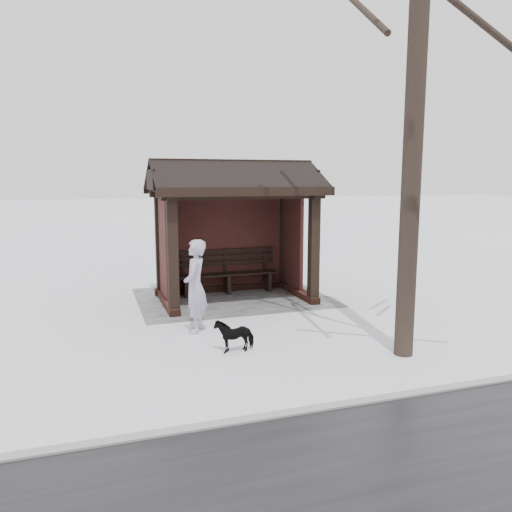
% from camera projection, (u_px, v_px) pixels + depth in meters
% --- Properties ---
extents(ground, '(120.00, 120.00, 0.00)m').
position_uv_depth(ground, '(235.00, 300.00, 11.16)').
color(ground, white).
rests_on(ground, ground).
extents(kerb, '(120.00, 0.15, 0.06)m').
position_uv_depth(kerb, '(360.00, 403.00, 6.00)').
color(kerb, gray).
rests_on(kerb, ground).
extents(trampled_patch, '(4.20, 3.20, 0.02)m').
position_uv_depth(trampled_patch, '(232.00, 297.00, 11.34)').
color(trampled_patch, '#96969B').
rests_on(trampled_patch, ground).
extents(bus_shelter, '(3.60, 2.40, 3.09)m').
position_uv_depth(bus_shelter, '(232.00, 202.00, 10.97)').
color(bus_shelter, '#341B13').
rests_on(bus_shelter, ground).
extents(pedestrian, '(0.59, 0.70, 1.64)m').
position_uv_depth(pedestrian, '(195.00, 286.00, 8.71)').
color(pedestrian, '#AEA5C2').
rests_on(pedestrian, ground).
extents(dog, '(0.62, 0.31, 0.51)m').
position_uv_depth(dog, '(234.00, 335.00, 7.82)').
color(dog, black).
rests_on(dog, ground).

